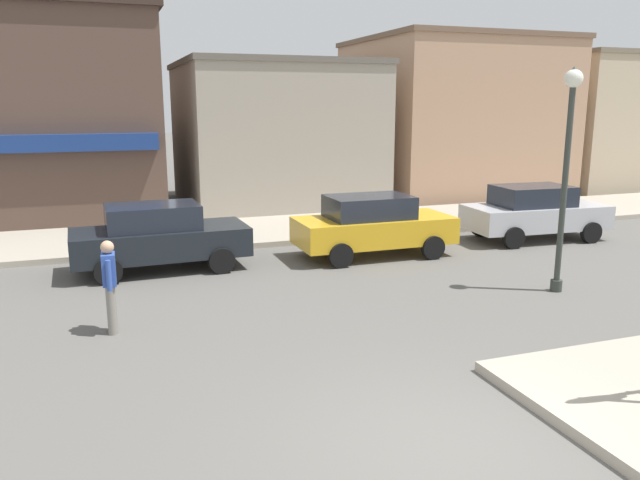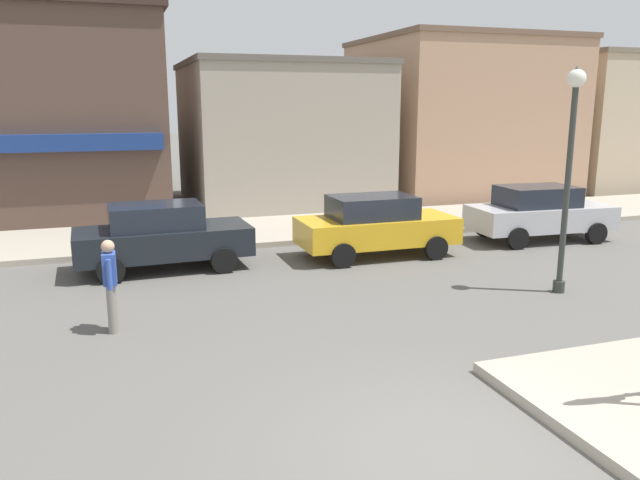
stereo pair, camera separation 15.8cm
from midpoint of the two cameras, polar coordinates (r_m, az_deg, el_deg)
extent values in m
plane|color=#5B5954|center=(7.59, 11.96, -18.31)|extent=(160.00, 160.00, 0.00)
cube|color=#A89E8C|center=(18.75, -7.71, 0.71)|extent=(80.00, 4.00, 0.15)
cylinder|color=#333833|center=(13.52, 21.95, 4.11)|extent=(0.12, 0.12, 4.20)
cylinder|color=#333833|center=(13.92, 21.29, -3.98)|extent=(0.24, 0.24, 0.24)
sphere|color=white|center=(13.42, 22.73, 13.47)|extent=(0.36, 0.36, 0.36)
cone|color=#333833|center=(13.42, 22.78, 14.08)|extent=(0.32, 0.32, 0.18)
cube|color=black|center=(15.05, -13.82, -0.12)|extent=(4.05, 1.83, 0.66)
cube|color=#1E232D|center=(14.92, -14.51, 2.12)|extent=(2.12, 1.46, 0.56)
cylinder|color=black|center=(16.13, -9.76, -0.45)|extent=(0.61, 0.20, 0.60)
cylinder|color=black|center=(14.51, -8.46, -1.86)|extent=(0.61, 0.20, 0.60)
cylinder|color=black|center=(15.87, -18.57, -1.14)|extent=(0.61, 0.20, 0.60)
cylinder|color=black|center=(14.22, -18.28, -2.65)|extent=(0.61, 0.20, 0.60)
cube|color=gold|center=(15.96, 5.51, 0.90)|extent=(4.00, 1.71, 0.66)
cube|color=#1E232D|center=(15.79, 5.06, 3.03)|extent=(2.08, 1.40, 0.56)
cylinder|color=black|center=(17.31, 8.09, 0.49)|extent=(0.60, 0.18, 0.60)
cylinder|color=black|center=(15.85, 10.83, -0.72)|extent=(0.60, 0.18, 0.60)
cylinder|color=black|center=(16.37, 0.30, -0.08)|extent=(0.60, 0.18, 0.60)
cylinder|color=black|center=(14.81, 2.44, -1.43)|extent=(0.60, 0.18, 0.60)
cube|color=#B7B7BC|center=(18.82, 19.71, 1.98)|extent=(4.09, 1.93, 0.66)
cube|color=#1E232D|center=(18.64, 19.47, 3.81)|extent=(2.16, 1.51, 0.56)
cylinder|color=black|center=(20.28, 21.14, 1.52)|extent=(0.61, 0.21, 0.60)
cylinder|color=black|center=(18.97, 24.16, 0.56)|extent=(0.61, 0.21, 0.60)
cylinder|color=black|center=(18.92, 15.08, 1.20)|extent=(0.61, 0.21, 0.60)
cylinder|color=black|center=(17.51, 17.87, 0.14)|extent=(0.61, 0.21, 0.60)
cylinder|color=gray|center=(11.34, -18.07, -5.76)|extent=(0.16, 0.16, 0.85)
cylinder|color=gray|center=(11.17, -18.08, -6.04)|extent=(0.16, 0.16, 0.85)
cube|color=#3351A8|center=(11.07, -18.32, -2.48)|extent=(0.23, 0.37, 0.54)
sphere|color=tan|center=(10.98, -18.45, -0.56)|extent=(0.22, 0.22, 0.22)
cylinder|color=#3351A8|center=(11.30, -18.28, -2.43)|extent=(0.09, 0.09, 0.52)
cylinder|color=#3351A8|center=(10.86, -18.32, -3.03)|extent=(0.09, 0.09, 0.52)
cube|color=brown|center=(24.97, -25.35, 10.07)|extent=(9.30, 9.55, 6.66)
cube|color=navy|center=(20.11, -26.68, 7.86)|extent=(8.84, 0.40, 0.50)
cube|color=#352721|center=(25.13, -26.11, 17.92)|extent=(9.58, 9.83, 0.24)
cube|color=#9E9384|center=(24.34, -3.60, 9.40)|extent=(6.84, 7.06, 5.14)
cube|color=#5E584F|center=(24.34, -3.69, 15.69)|extent=(6.97, 7.20, 0.20)
cube|color=tan|center=(28.36, 12.66, 10.75)|extent=(7.83, 7.50, 6.33)
cube|color=brown|center=(28.47, 12.98, 17.32)|extent=(7.99, 7.65, 0.20)
cube|color=tan|center=(32.62, 24.09, 9.74)|extent=(5.43, 6.51, 5.84)
cube|color=#716452|center=(32.68, 24.57, 15.02)|extent=(5.54, 6.65, 0.20)
camera|label=1|loc=(0.08, -89.58, 0.09)|focal=35.00mm
camera|label=2|loc=(0.08, 90.42, -0.09)|focal=35.00mm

